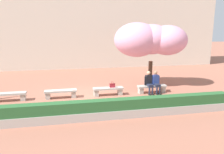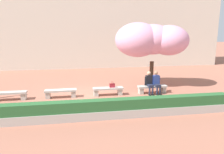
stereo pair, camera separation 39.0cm
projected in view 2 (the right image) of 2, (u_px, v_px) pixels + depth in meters
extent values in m
plane|color=#9E604C|center=(85.00, 96.00, 12.06)|extent=(100.00, 100.00, 0.00)
cube|color=beige|center=(78.00, 20.00, 21.60)|extent=(28.00, 4.00, 9.18)
cube|color=#ADA89E|center=(10.00, 93.00, 11.33)|extent=(1.70, 0.42, 0.10)
cube|color=#ADA89E|center=(24.00, 96.00, 11.49)|extent=(0.24, 0.34, 0.35)
cube|color=#ADA89E|center=(61.00, 91.00, 11.76)|extent=(1.70, 0.42, 0.10)
cube|color=#ADA89E|center=(48.00, 95.00, 11.70)|extent=(0.24, 0.34, 0.35)
cube|color=#ADA89E|center=(73.00, 94.00, 11.92)|extent=(0.24, 0.34, 0.35)
cube|color=#ADA89E|center=(108.00, 88.00, 12.18)|extent=(1.70, 0.42, 0.10)
cube|color=#ADA89E|center=(96.00, 93.00, 12.12)|extent=(0.24, 0.34, 0.35)
cube|color=#ADA89E|center=(120.00, 92.00, 12.34)|extent=(0.24, 0.34, 0.35)
cube|color=#ADA89E|center=(152.00, 86.00, 12.61)|extent=(1.70, 0.42, 0.10)
cube|color=#ADA89E|center=(141.00, 91.00, 12.55)|extent=(0.24, 0.34, 0.35)
cube|color=#ADA89E|center=(163.00, 90.00, 12.77)|extent=(0.24, 0.34, 0.35)
cube|color=black|center=(150.00, 95.00, 12.23)|extent=(0.11, 0.23, 0.06)
cylinder|color=#23283D|center=(150.00, 91.00, 12.25)|extent=(0.10, 0.10, 0.42)
cube|color=black|center=(153.00, 95.00, 12.27)|extent=(0.11, 0.23, 0.06)
cylinder|color=#23283D|center=(153.00, 91.00, 12.29)|extent=(0.10, 0.10, 0.42)
cube|color=#23283D|center=(150.00, 85.00, 12.38)|extent=(0.30, 0.41, 0.12)
cube|color=black|center=(149.00, 80.00, 12.53)|extent=(0.35, 0.24, 0.54)
sphere|color=tan|center=(149.00, 73.00, 12.45)|extent=(0.21, 0.21, 0.21)
cylinder|color=black|center=(145.00, 81.00, 12.48)|extent=(0.09, 0.09, 0.50)
cylinder|color=black|center=(152.00, 81.00, 12.57)|extent=(0.09, 0.09, 0.50)
cube|color=black|center=(157.00, 95.00, 12.30)|extent=(0.12, 0.23, 0.06)
cylinder|color=#23283D|center=(157.00, 91.00, 12.32)|extent=(0.10, 0.10, 0.42)
cube|color=black|center=(160.00, 94.00, 12.35)|extent=(0.12, 0.23, 0.06)
cylinder|color=#23283D|center=(160.00, 90.00, 12.36)|extent=(0.10, 0.10, 0.42)
cube|color=#23283D|center=(157.00, 85.00, 12.45)|extent=(0.31, 0.42, 0.12)
cube|color=#2D4289|center=(156.00, 80.00, 12.60)|extent=(0.36, 0.25, 0.54)
sphere|color=#A37556|center=(156.00, 73.00, 12.52)|extent=(0.21, 0.21, 0.21)
cylinder|color=#2D4289|center=(153.00, 81.00, 12.54)|extent=(0.09, 0.09, 0.50)
cylinder|color=#2D4289|center=(159.00, 80.00, 12.64)|extent=(0.09, 0.09, 0.50)
cube|color=#A3232D|center=(112.00, 85.00, 12.18)|extent=(0.30, 0.14, 0.22)
cube|color=maroon|center=(112.00, 84.00, 12.16)|extent=(0.30, 0.15, 0.04)
torus|color=maroon|center=(112.00, 83.00, 12.15)|extent=(0.14, 0.02, 0.14)
cylinder|color=#473323|center=(151.00, 74.00, 14.19)|extent=(0.26, 0.26, 1.61)
ellipsoid|color=pink|center=(153.00, 39.00, 13.72)|extent=(2.52, 2.39, 1.89)
ellipsoid|color=pink|center=(138.00, 40.00, 13.65)|extent=(2.86, 2.68, 2.15)
ellipsoid|color=pink|center=(169.00, 40.00, 13.62)|extent=(2.49, 2.47, 1.87)
cube|color=#ADA89E|center=(89.00, 115.00, 8.95)|extent=(12.46, 0.50, 0.36)
cube|color=#285B2D|center=(88.00, 106.00, 8.86)|extent=(12.36, 0.44, 0.44)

